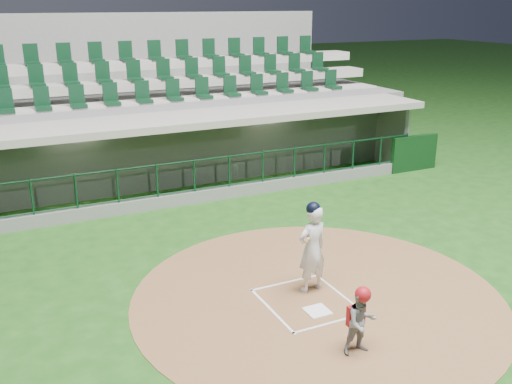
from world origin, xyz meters
TOP-DOWN VIEW (x-y plane):
  - ground at (0.00, 0.00)m, footprint 120.00×120.00m
  - dirt_circle at (0.30, -0.20)m, footprint 7.20×7.20m
  - home_plate at (0.00, -0.70)m, footprint 0.43×0.43m
  - batter_box_chalk at (0.00, -0.30)m, footprint 1.55×1.80m
  - dugout_structure at (0.10, 7.83)m, footprint 16.40×3.70m
  - seating_deck at (0.00, 10.91)m, footprint 17.00×6.72m
  - batter at (0.31, 0.07)m, footprint 0.89×0.90m
  - catcher at (-0.05, -2.09)m, footprint 0.57×0.46m

SIDE VIEW (x-z plane):
  - ground at x=0.00m, z-range 0.00..0.00m
  - dirt_circle at x=0.30m, z-range 0.00..0.01m
  - batter_box_chalk at x=0.00m, z-range 0.01..0.02m
  - home_plate at x=0.00m, z-range 0.01..0.03m
  - catcher at x=-0.05m, z-range 0.01..1.19m
  - batter at x=0.31m, z-range 0.01..1.87m
  - dugout_structure at x=0.10m, z-range -0.55..2.45m
  - seating_deck at x=0.00m, z-range -1.15..4.00m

